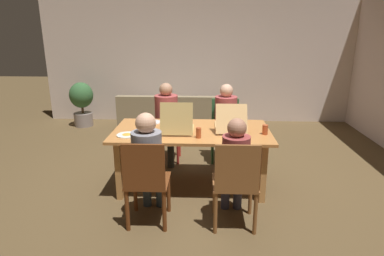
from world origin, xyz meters
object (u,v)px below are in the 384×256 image
Objects in this scene: couch at (172,116)px; pizza_box_0 at (230,124)px; pizza_box_1 at (178,127)px; person_0 at (148,157)px; drinking_glass_1 at (199,133)px; chair_2 at (167,128)px; person_1 at (226,117)px; chair_1 at (225,126)px; plate_0 at (127,135)px; chair_0 at (146,181)px; potted_plant at (82,101)px; plate_1 at (152,122)px; dining_table at (192,136)px; drinking_glass_0 at (265,130)px; person_3 at (235,162)px; chair_3 at (236,182)px; person_2 at (166,116)px.

pizza_box_0 is at bearing -67.49° from couch.
pizza_box_0 is 0.68m from pizza_box_1.
couch is at bearing 91.56° from person_0.
chair_2 is at bearing 112.17° from drinking_glass_1.
person_1 is at bearing 71.62° from drinking_glass_1.
couch is at bearing 102.09° from drinking_glass_1.
chair_1 is 1.79m from plate_0.
chair_0 is 4.16m from potted_plant.
drinking_glass_1 is (0.86, -0.06, 0.05)m from plate_0.
chair_1 reaches higher than chair_2.
pizza_box_1 is 1.91× the size of plate_0.
person_1 is at bearing 27.83° from plate_1.
pizza_box_0 is (0.49, 0.11, 0.13)m from dining_table.
potted_plant is (-1.91, 0.18, 0.25)m from couch.
couch is at bearing 117.80° from drinking_glass_0.
person_3 is (0.48, -0.79, -0.01)m from dining_table.
plate_0 is (-1.25, -0.36, -0.04)m from pizza_box_0.
chair_2 is at bearing 103.98° from pizza_box_1.
drinking_glass_0 reaches higher than plate_0.
potted_plant reaches higher than drinking_glass_0.
pizza_box_0 is at bearing 12.72° from dining_table.
plate_1 is at bearing 168.84° from pizza_box_0.
plate_1 is at bearing 162.40° from drinking_glass_0.
potted_plant is at bearing 128.42° from chair_3.
person_2 is 0.59× the size of couch.
chair_2 is 1.41m from drinking_glass_1.
chair_1 is 1.26m from plate_1.
person_1 is 1.99m from couch.
person_3 is (0.00, -1.79, 0.14)m from chair_1.
person_1 reaches higher than couch.
chair_3 reaches higher than couch.
couch is at bearing 84.81° from plate_0.
person_0 is at bearing -88.44° from couch.
person_0 is 0.78m from pizza_box_1.
chair_3 is 4.68m from potted_plant.
chair_3 is (0.91, -1.92, 0.04)m from chair_2.
couch is at bearing 93.29° from chair_2.
dining_table is 0.92m from drinking_glass_0.
plate_1 is at bearing -146.39° from chair_1.
drinking_glass_0 is (0.41, -1.00, 0.12)m from person_1.
drinking_glass_0 is 0.96× the size of drinking_glass_1.
pizza_box_1 is 0.23× the size of couch.
dining_table is 1.69× the size of person_3.
plate_0 is (-0.34, 0.69, 0.27)m from chair_0.
drinking_glass_1 is at bearing -108.38° from person_1.
chair_3 is 1.66m from plate_1.
person_2 is 2.11× the size of pizza_box_0.
chair_3 reaches higher than plate_1.
person_0 is 9.74× the size of drinking_glass_1.
person_0 is at bearing -90.00° from person_2.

